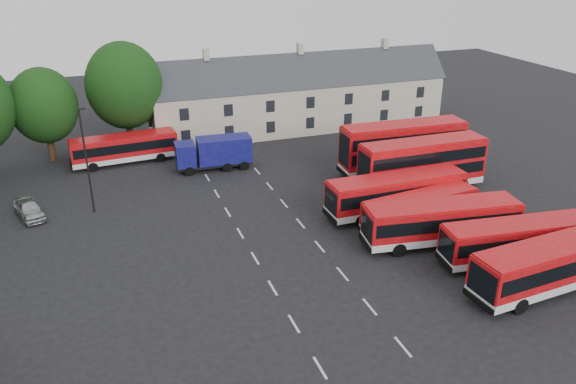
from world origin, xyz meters
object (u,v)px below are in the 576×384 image
at_px(bus_row_a, 555,262).
at_px(box_truck, 215,152).
at_px(lamppost, 87,159).
at_px(bus_dd_south, 422,162).
at_px(silver_car, 29,209).

xyz_separation_m(bus_row_a, box_truck, (-15.63, 28.09, -0.20)).
bearing_deg(bus_row_a, lamppost, 137.03).
bearing_deg(bus_dd_south, bus_row_a, -91.75).
distance_m(bus_dd_south, lamppost, 28.57).
xyz_separation_m(bus_row_a, silver_car, (-32.36, 22.71, -1.27)).
bearing_deg(bus_row_a, silver_car, 140.68).
xyz_separation_m(bus_dd_south, silver_car, (-33.00, 6.06, -1.97)).
bearing_deg(box_truck, lamppost, -148.92).
relative_size(bus_dd_south, silver_car, 2.68).
relative_size(box_truck, lamppost, 0.84).
bearing_deg(bus_dd_south, silver_car, 170.04).
xyz_separation_m(bus_row_a, bus_dd_south, (0.64, 16.66, 0.70)).
xyz_separation_m(bus_dd_south, box_truck, (-16.26, 11.43, -0.90)).
distance_m(box_truck, lamppost, 13.58).
xyz_separation_m(silver_car, lamppost, (5.00, -0.79, 4.02)).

